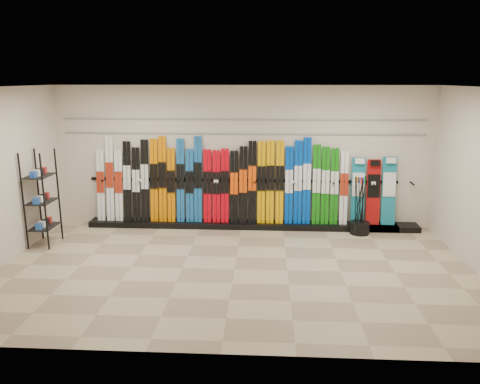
{
  "coord_description": "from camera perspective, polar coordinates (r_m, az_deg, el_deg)",
  "views": [
    {
      "loc": [
        0.5,
        -7.33,
        3.14
      ],
      "look_at": [
        0.04,
        1.0,
        1.1
      ],
      "focal_mm": 35.0,
      "sensor_mm": 36.0,
      "label": 1
    }
  ],
  "objects": [
    {
      "name": "skis",
      "position": [
        9.95,
        -2.36,
        1.05
      ],
      "size": [
        5.38,
        0.24,
        1.83
      ],
      "color": "silver",
      "rests_on": "ski_rack_base"
    },
    {
      "name": "slatwall_rail_1",
      "position": [
        9.86,
        0.27,
        8.85
      ],
      "size": [
        7.6,
        0.02,
        0.03
      ],
      "primitive_type": "cube",
      "color": "gray",
      "rests_on": "back_wall"
    },
    {
      "name": "snowboards",
      "position": [
        10.21,
        15.98,
        0.07
      ],
      "size": [
        0.92,
        0.22,
        1.43
      ],
      "color": "#14728C",
      "rests_on": "ski_rack_base"
    },
    {
      "name": "ceiling",
      "position": [
        7.35,
        -0.73,
        12.64
      ],
      "size": [
        8.0,
        8.0,
        0.0
      ],
      "primitive_type": "plane",
      "rotation": [
        3.14,
        0.0,
        0.0
      ],
      "color": "silver",
      "rests_on": "back_wall"
    },
    {
      "name": "slatwall_rail_0",
      "position": [
        9.89,
        0.27,
        7.11
      ],
      "size": [
        7.6,
        0.02,
        0.03
      ],
      "primitive_type": "cube",
      "color": "gray",
      "rests_on": "back_wall"
    },
    {
      "name": "back_wall",
      "position": [
        9.98,
        0.27,
        4.28
      ],
      "size": [
        8.0,
        0.0,
        8.0
      ],
      "primitive_type": "plane",
      "rotation": [
        1.57,
        0.0,
        0.0
      ],
      "color": "beige",
      "rests_on": "floor"
    },
    {
      "name": "floor",
      "position": [
        7.99,
        -0.67,
        -9.4
      ],
      "size": [
        8.0,
        8.0,
        0.0
      ],
      "primitive_type": "plane",
      "color": "gray",
      "rests_on": "ground"
    },
    {
      "name": "ski_poles",
      "position": [
        9.83,
        14.39,
        -1.62
      ],
      "size": [
        0.23,
        0.31,
        1.18
      ],
      "color": "black",
      "rests_on": "pole_bin"
    },
    {
      "name": "accessory_rack",
      "position": [
        9.65,
        -23.04,
        -0.72
      ],
      "size": [
        0.4,
        0.6,
        1.83
      ],
      "primitive_type": "cube",
      "color": "black",
      "rests_on": "floor"
    },
    {
      "name": "ski_rack_base",
      "position": [
        10.1,
        1.48,
        -4.03
      ],
      "size": [
        8.0,
        0.4,
        0.12
      ],
      "primitive_type": "cube",
      "color": "black",
      "rests_on": "floor"
    },
    {
      "name": "pole_bin",
      "position": [
        10.0,
        14.38,
        -4.26
      ],
      "size": [
        0.4,
        0.4,
        0.25
      ],
      "primitive_type": "cylinder",
      "color": "black",
      "rests_on": "floor"
    }
  ]
}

